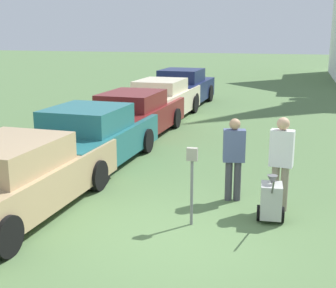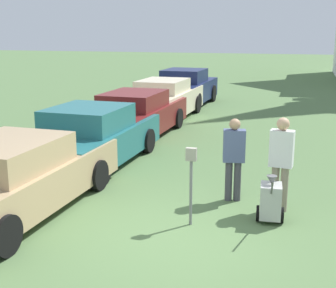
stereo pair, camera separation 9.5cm
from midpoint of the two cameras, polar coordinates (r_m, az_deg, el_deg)
ground_plane at (r=7.75m, az=0.66°, el=-11.27°), size 120.00×120.00×0.00m
parked_car_tan at (r=8.94m, az=-18.54°, el=-4.08°), size 2.10×5.06×1.40m
parked_car_teal at (r=11.73m, az=-9.65°, el=0.74°), size 2.19×4.74×1.47m
parked_car_maroon at (r=14.69m, az=-4.34°, el=3.49°), size 2.10×5.18×1.42m
parked_car_cream at (r=17.65m, az=-0.92°, el=5.38°), size 2.06×4.99×1.48m
parked_car_navy at (r=20.82m, az=1.63°, el=6.79°), size 2.17×4.73×1.59m
parking_meter at (r=7.89m, az=2.59°, el=-3.40°), size 0.18×0.09×1.37m
person_worker at (r=9.12m, az=7.74°, el=-1.29°), size 0.45×0.29×1.64m
person_supervisor at (r=8.75m, az=13.34°, el=-1.67°), size 0.45×0.27×1.76m
equipment_cart at (r=8.38m, az=12.14°, el=-6.75°), size 0.49×1.00×1.00m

